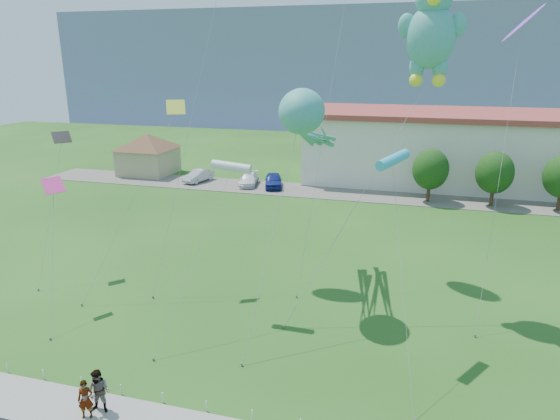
% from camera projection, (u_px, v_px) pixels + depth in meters
% --- Properties ---
extents(ground, '(160.00, 160.00, 0.00)m').
position_uv_depth(ground, '(197.00, 388.00, 22.12)').
color(ground, '#1F4A15').
rests_on(ground, ground).
extents(parking_strip, '(70.00, 6.00, 0.06)m').
position_uv_depth(parking_strip, '(332.00, 192.00, 54.37)').
color(parking_strip, '#59544C').
rests_on(parking_strip, ground).
extents(hill_ridge, '(160.00, 50.00, 25.00)m').
position_uv_depth(hill_ridge, '(390.00, 65.00, 129.08)').
color(hill_ridge, slate).
rests_on(hill_ridge, ground).
extents(pavilion, '(9.20, 9.20, 5.00)m').
position_uv_depth(pavilion, '(148.00, 150.00, 62.42)').
color(pavilion, tan).
rests_on(pavilion, ground).
extents(rope_fence, '(26.05, 0.05, 0.50)m').
position_uv_depth(rope_fence, '(184.00, 402.00, 20.85)').
color(rope_fence, white).
rests_on(rope_fence, ground).
extents(tree_near, '(3.60, 3.60, 5.47)m').
position_uv_depth(tree_near, '(430.00, 169.00, 49.91)').
color(tree_near, '#3F2B19').
rests_on(tree_near, ground).
extents(tree_mid, '(3.60, 3.60, 5.47)m').
position_uv_depth(tree_mid, '(495.00, 173.00, 48.37)').
color(tree_mid, '#3F2B19').
rests_on(tree_mid, ground).
extents(pedestrian_left, '(0.72, 0.62, 1.67)m').
position_uv_depth(pedestrian_left, '(86.00, 399.00, 19.95)').
color(pedestrian_left, gray).
rests_on(pedestrian_left, sidewalk).
extents(pedestrian_right, '(1.01, 0.83, 1.91)m').
position_uv_depth(pedestrian_right, '(99.00, 391.00, 20.23)').
color(pedestrian_right, gray).
rests_on(pedestrian_right, sidewalk).
extents(parked_car_silver, '(2.56, 4.53, 1.41)m').
position_uv_depth(parked_car_silver, '(198.00, 176.00, 58.79)').
color(parked_car_silver, '#A8A8AF').
rests_on(parked_car_silver, parking_strip).
extents(parked_car_white, '(2.64, 4.86, 1.34)m').
position_uv_depth(parked_car_white, '(249.00, 179.00, 57.19)').
color(parked_car_white, white).
rests_on(parked_car_white, parking_strip).
extents(parked_car_blue, '(3.08, 4.93, 1.57)m').
position_uv_depth(parked_car_blue, '(273.00, 180.00, 56.22)').
color(parked_car_blue, navy).
rests_on(parked_car_blue, parking_strip).
extents(octopus_kite, '(2.47, 14.03, 12.51)m').
position_uv_depth(octopus_kite, '(307.00, 123.00, 28.29)').
color(octopus_kite, teal).
rests_on(octopus_kite, ground).
extents(teddy_bear_kite, '(8.27, 7.23, 18.16)m').
position_uv_depth(teddy_bear_kite, '(431.00, 29.00, 26.40)').
color(teddy_bear_kite, teal).
rests_on(teddy_bear_kite, ground).
extents(small_kite_yellow, '(4.84, 6.02, 11.63)m').
position_uv_depth(small_kite_yellow, '(165.00, 130.00, 29.95)').
color(small_kite_yellow, '#BBCF30').
rests_on(small_kite_yellow, ground).
extents(small_kite_black, '(1.29, 4.76, 9.53)m').
position_uv_depth(small_kite_black, '(59.00, 152.00, 32.39)').
color(small_kite_black, black).
rests_on(small_kite_black, ground).
extents(small_kite_purple, '(2.56, 8.98, 16.68)m').
position_uv_depth(small_kite_purple, '(522.00, 29.00, 28.61)').
color(small_kite_purple, '#8938E0').
rests_on(small_kite_purple, ground).
extents(small_kite_white, '(2.21, 7.37, 8.85)m').
position_uv_depth(small_kite_white, '(231.00, 168.00, 26.86)').
color(small_kite_white, silver).
rests_on(small_kite_white, ground).
extents(small_kite_pink, '(2.81, 4.88, 7.57)m').
position_uv_depth(small_kite_pink, '(53.00, 199.00, 27.98)').
color(small_kite_pink, '#FF3895').
rests_on(small_kite_pink, ground).
extents(small_kite_cyan, '(2.08, 7.05, 9.94)m').
position_uv_depth(small_kite_cyan, '(393.00, 162.00, 23.11)').
color(small_kite_cyan, '#2DADCE').
rests_on(small_kite_cyan, ground).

